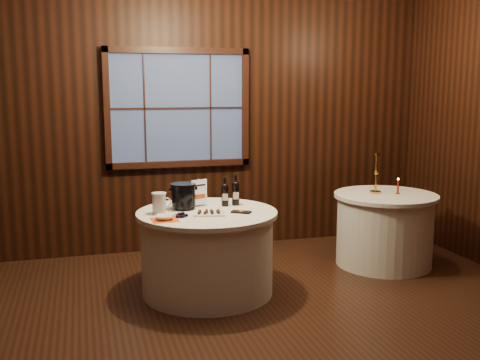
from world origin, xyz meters
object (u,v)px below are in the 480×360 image
object	(u,v)px
port_bottle_right	(236,191)
glass_pitcher	(159,203)
main_table	(207,252)
grape_bunch	(182,215)
port_bottle_left	(225,193)
ice_bucket	(183,196)
chocolate_box	(241,212)
side_table	(384,229)
chocolate_plate	(209,213)
brass_candlestick	(376,179)
sign_stand	(199,197)
cracker_bowl	(165,217)
red_candle	(398,188)

from	to	relation	value
port_bottle_right	glass_pitcher	world-z (taller)	port_bottle_right
main_table	grape_bunch	distance (m)	0.52
port_bottle_left	grape_bunch	world-z (taller)	port_bottle_left
ice_bucket	chocolate_box	distance (m)	0.57
side_table	glass_pitcher	distance (m)	2.49
side_table	port_bottle_right	xyz separation A→B (m)	(-1.68, -0.11, 0.51)
main_table	chocolate_plate	size ratio (longest dim) A/B	4.13
side_table	brass_candlestick	xyz separation A→B (m)	(-0.08, 0.07, 0.54)
port_bottle_right	chocolate_box	size ratio (longest dim) A/B	1.75
chocolate_plate	chocolate_box	world-z (taller)	chocolate_plate
main_table	sign_stand	bearing A→B (deg)	100.01
side_table	ice_bucket	size ratio (longest dim) A/B	4.52
chocolate_box	brass_candlestick	bearing A→B (deg)	49.72
sign_stand	glass_pitcher	size ratio (longest dim) A/B	1.44
port_bottle_left	chocolate_plate	size ratio (longest dim) A/B	0.92
port_bottle_right	brass_candlestick	world-z (taller)	brass_candlestick
sign_stand	port_bottle_left	world-z (taller)	port_bottle_left
grape_bunch	glass_pitcher	size ratio (longest dim) A/B	0.96
main_table	ice_bucket	distance (m)	0.56
side_table	brass_candlestick	size ratio (longest dim) A/B	2.49
port_bottle_left	port_bottle_right	bearing A→B (deg)	16.38
chocolate_plate	chocolate_box	size ratio (longest dim) A/B	1.79
chocolate_plate	port_bottle_left	bearing A→B (deg)	54.58
main_table	brass_candlestick	bearing A→B (deg)	10.98
chocolate_box	grape_bunch	distance (m)	0.55
side_table	grape_bunch	bearing A→B (deg)	-167.80
ice_bucket	grape_bunch	xyz separation A→B (m)	(-0.08, -0.34, -0.11)
port_bottle_right	glass_pitcher	bearing A→B (deg)	-158.21
main_table	port_bottle_right	size ratio (longest dim) A/B	4.21
side_table	cracker_bowl	world-z (taller)	cracker_bowl
chocolate_box	side_table	bearing A→B (deg)	46.69
port_bottle_left	side_table	bearing A→B (deg)	13.85
main_table	chocolate_plate	xyz separation A→B (m)	(-0.01, -0.14, 0.40)
chocolate_plate	brass_candlestick	bearing A→B (deg)	14.98
sign_stand	brass_candlestick	distance (m)	1.96
side_table	port_bottle_left	distance (m)	1.86
port_bottle_left	ice_bucket	world-z (taller)	port_bottle_left
side_table	sign_stand	bearing A→B (deg)	-177.01
sign_stand	red_candle	distance (m)	2.14
port_bottle_right	grape_bunch	size ratio (longest dim) A/B	1.68
chocolate_plate	chocolate_box	distance (m)	0.30
brass_candlestick	cracker_bowl	bearing A→B (deg)	-165.47
ice_bucket	cracker_bowl	world-z (taller)	ice_bucket
main_table	red_candle	distance (m)	2.17
glass_pitcher	port_bottle_left	bearing A→B (deg)	14.23
ice_bucket	chocolate_plate	distance (m)	0.36
side_table	main_table	bearing A→B (deg)	-171.47
port_bottle_right	brass_candlestick	bearing A→B (deg)	15.85
cracker_bowl	brass_candlestick	xyz separation A→B (m)	(2.33, 0.61, 0.13)
ice_bucket	port_bottle_right	bearing A→B (deg)	4.63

